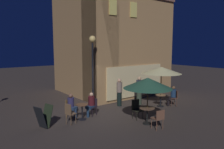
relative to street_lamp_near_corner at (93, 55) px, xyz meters
The scene contains 20 objects.
ground_plane 3.24m from the street_lamp_near_corner, 129.64° to the right, with size 60.00×60.00×0.00m, color #39302C.
cafe_building 3.85m from the street_lamp_near_corner, 40.85° to the left, with size 7.04×6.52×7.95m.
street_lamp_near_corner is the anchor object (origin of this frame).
menu_sandwich_board 4.31m from the street_lamp_near_corner, 161.68° to the right, with size 0.81×0.73×1.00m.
cafe_table_0 4.85m from the street_lamp_near_corner, 27.73° to the right, with size 0.61×0.61×0.72m.
cafe_table_1 4.40m from the street_lamp_near_corner, 77.84° to the right, with size 0.71×0.71×0.78m.
cafe_table_2 3.15m from the street_lamp_near_corner, 140.11° to the right, with size 0.60×0.60×0.77m.
patio_umbrella_0 4.17m from the street_lamp_near_corner, 27.73° to the right, with size 2.33×2.33×2.40m.
patio_umbrella_1 3.77m from the street_lamp_near_corner, 77.84° to the right, with size 2.25×2.25×2.19m.
cafe_chair_0 5.56m from the street_lamp_near_corner, 28.05° to the right, with size 0.56×0.56×0.95m.
cafe_chair_1 3.79m from the street_lamp_near_corner, 71.82° to the right, with size 0.50×0.50×0.96m.
cafe_chair_2 5.05m from the street_lamp_near_corner, 81.82° to the right, with size 0.50×0.50×0.89m.
cafe_chair_3 2.77m from the street_lamp_near_corner, 123.67° to the right, with size 0.54×0.54×0.89m.
cafe_chair_4 3.09m from the street_lamp_near_corner, 167.19° to the right, with size 0.50×0.50×0.89m.
cafe_chair_5 3.60m from the street_lamp_near_corner, 147.39° to the right, with size 0.48×0.48×0.99m.
patron_seated_0 5.37m from the street_lamp_near_corner, 28.00° to the right, with size 0.51×0.44×1.23m.
patron_seated_1 2.68m from the street_lamp_near_corner, 128.02° to the right, with size 0.52×0.43×1.23m.
patron_seated_2 2.95m from the street_lamp_near_corner, 162.46° to the right, with size 0.44×0.52×1.22m.
patron_standing_3 2.84m from the street_lamp_near_corner, ahead, with size 0.33×0.33×1.68m.
patron_standing_4 3.73m from the street_lamp_near_corner, 15.09° to the right, with size 0.38×0.38×1.75m.
Camera 1 is at (-5.96, -9.70, 3.62)m, focal length 35.18 mm.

